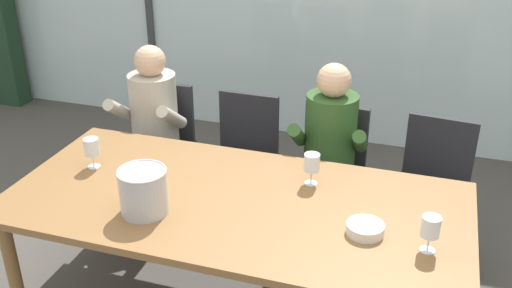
# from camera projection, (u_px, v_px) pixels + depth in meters

# --- Properties ---
(ground) EXTENTS (14.00, 14.00, 0.00)m
(ground) POSITION_uv_depth(u_px,v_px,m) (284.00, 218.00, 4.13)
(ground) COLOR #4C4742
(dining_table) EXTENTS (2.34, 1.10, 0.74)m
(dining_table) POSITION_uv_depth(u_px,v_px,m) (235.00, 210.00, 2.98)
(dining_table) COLOR olive
(dining_table) RESTS_ON ground
(chair_near_curtain) EXTENTS (0.47, 0.47, 0.89)m
(chair_near_curtain) POSITION_uv_depth(u_px,v_px,m) (161.00, 137.00, 4.12)
(chair_near_curtain) COLOR #232328
(chair_near_curtain) RESTS_ON ground
(chair_left_of_center) EXTENTS (0.45, 0.45, 0.89)m
(chair_left_of_center) POSITION_uv_depth(u_px,v_px,m) (244.00, 150.00, 3.95)
(chair_left_of_center) COLOR #232328
(chair_left_of_center) RESTS_ON ground
(chair_center) EXTENTS (0.48, 0.48, 0.89)m
(chair_center) POSITION_uv_depth(u_px,v_px,m) (330.00, 163.00, 3.77)
(chair_center) COLOR #232328
(chair_center) RESTS_ON ground
(chair_right_of_center) EXTENTS (0.49, 0.49, 0.89)m
(chair_right_of_center) POSITION_uv_depth(u_px,v_px,m) (434.00, 179.00, 3.58)
(chair_right_of_center) COLOR #232328
(chair_right_of_center) RESTS_ON ground
(person_beige_jumper) EXTENTS (0.46, 0.61, 1.21)m
(person_beige_jumper) POSITION_uv_depth(u_px,v_px,m) (150.00, 123.00, 3.93)
(person_beige_jumper) COLOR #B7AD9E
(person_beige_jumper) RESTS_ON ground
(person_olive_shirt) EXTENTS (0.48, 0.63, 1.21)m
(person_olive_shirt) POSITION_uv_depth(u_px,v_px,m) (329.00, 147.00, 3.59)
(person_olive_shirt) COLOR #2D5123
(person_olive_shirt) RESTS_ON ground
(ice_bucket_primary) EXTENTS (0.24, 0.24, 0.23)m
(ice_bucket_primary) POSITION_uv_depth(u_px,v_px,m) (143.00, 191.00, 2.80)
(ice_bucket_primary) COLOR #B7B7BC
(ice_bucket_primary) RESTS_ON dining_table
(tasting_bowl) EXTENTS (0.18, 0.18, 0.05)m
(tasting_bowl) POSITION_uv_depth(u_px,v_px,m) (365.00, 229.00, 2.67)
(tasting_bowl) COLOR silver
(tasting_bowl) RESTS_ON dining_table
(wine_glass_by_left_taster) EXTENTS (0.08, 0.08, 0.17)m
(wine_glass_by_left_taster) POSITION_uv_depth(u_px,v_px,m) (312.00, 164.00, 3.04)
(wine_glass_by_left_taster) COLOR silver
(wine_glass_by_left_taster) RESTS_ON dining_table
(wine_glass_near_bucket) EXTENTS (0.08, 0.08, 0.17)m
(wine_glass_near_bucket) POSITION_uv_depth(u_px,v_px,m) (92.00, 147.00, 3.21)
(wine_glass_near_bucket) COLOR silver
(wine_glass_near_bucket) RESTS_ON dining_table
(wine_glass_center_pour) EXTENTS (0.08, 0.08, 0.17)m
(wine_glass_center_pour) POSITION_uv_depth(u_px,v_px,m) (431.00, 227.00, 2.51)
(wine_glass_center_pour) COLOR silver
(wine_glass_center_pour) RESTS_ON dining_table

